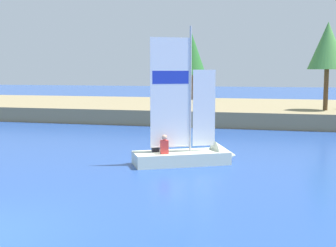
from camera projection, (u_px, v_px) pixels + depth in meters
shore_bank at (202, 110)px, 35.87m from camera, size 80.00×15.03×1.02m
shoreline_tree_left at (192, 54)px, 40.49m from camera, size 2.64×2.64×5.97m
shoreline_tree_midleft at (328, 46)px, 28.95m from camera, size 2.47×2.47×5.69m
sailboat at (195, 152)px, 17.34m from camera, size 4.16×3.06×5.57m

